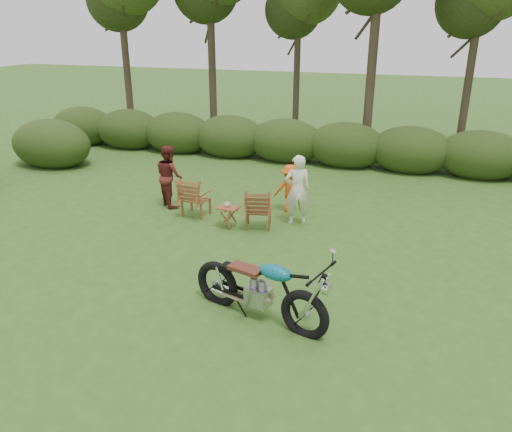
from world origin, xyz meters
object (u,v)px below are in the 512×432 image
(lawn_chair_left, at_px, (197,215))
(adult_b, at_px, (171,205))
(motorcycle, at_px, (258,317))
(cup, at_px, (227,205))
(lawn_chair_right, at_px, (258,227))
(side_table, at_px, (229,217))
(child, at_px, (289,211))
(adult_a, at_px, (296,223))

(lawn_chair_left, bearing_deg, adult_b, -21.10)
(motorcycle, height_order, cup, motorcycle)
(lawn_chair_right, relative_size, side_table, 1.90)
(lawn_chair_right, bearing_deg, side_table, 4.10)
(lawn_chair_right, xyz_separation_m, cup, (-0.67, -0.20, 0.54))
(lawn_chair_left, bearing_deg, side_table, 160.47)
(child, bearing_deg, motorcycle, 75.62)
(side_table, distance_m, cup, 0.30)
(adult_a, height_order, adult_b, adult_a)
(motorcycle, distance_m, adult_a, 4.03)
(motorcycle, height_order, adult_b, adult_b)
(adult_b, distance_m, child, 3.00)
(lawn_chair_left, distance_m, side_table, 1.14)
(side_table, relative_size, adult_a, 0.30)
(child, bearing_deg, lawn_chair_left, 1.97)
(side_table, bearing_deg, lawn_chair_left, 155.48)
(lawn_chair_right, relative_size, cup, 6.87)
(motorcycle, relative_size, adult_a, 1.42)
(motorcycle, bearing_deg, adult_a, 111.66)
(lawn_chair_left, distance_m, adult_a, 2.43)
(adult_a, relative_size, adult_b, 1.05)
(adult_a, relative_size, child, 1.38)
(lawn_chair_left, xyz_separation_m, adult_b, (-0.91, 0.45, 0.00))
(motorcycle, relative_size, cup, 17.05)
(lawn_chair_left, bearing_deg, child, -149.44)
(lawn_chair_left, height_order, adult_b, adult_b)
(lawn_chair_left, height_order, child, child)
(lawn_chair_right, distance_m, cup, 0.88)
(lawn_chair_left, bearing_deg, lawn_chair_right, 176.26)
(lawn_chair_right, bearing_deg, motorcycle, 94.34)
(cup, xyz_separation_m, adult_a, (1.42, 0.71, -0.54))
(motorcycle, xyz_separation_m, lawn_chair_left, (-2.81, 3.75, 0.00))
(cup, bearing_deg, lawn_chair_left, 155.31)
(lawn_chair_right, bearing_deg, adult_a, -159.77)
(motorcycle, distance_m, adult_b, 5.61)
(lawn_chair_right, distance_m, child, 1.29)
(lawn_chair_right, distance_m, adult_b, 2.66)
(adult_b, bearing_deg, lawn_chair_right, -155.73)
(adult_a, xyz_separation_m, adult_b, (-3.32, 0.19, 0.00))
(side_table, relative_size, child, 0.42)
(cup, xyz_separation_m, child, (1.05, 1.43, -0.54))
(motorcycle, height_order, lawn_chair_right, motorcycle)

